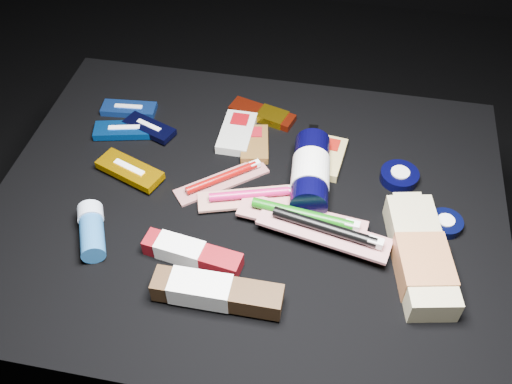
% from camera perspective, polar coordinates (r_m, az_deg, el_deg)
% --- Properties ---
extents(ground, '(3.00, 3.00, 0.00)m').
position_cam_1_polar(ground, '(1.42, -0.68, -11.64)').
color(ground, black).
rests_on(ground, ground).
extents(cloth_table, '(0.98, 0.78, 0.40)m').
position_cam_1_polar(cloth_table, '(1.25, -0.77, -7.00)').
color(cloth_table, black).
rests_on(cloth_table, ground).
extents(luna_bar_0, '(0.12, 0.06, 0.02)m').
position_cam_1_polar(luna_bar_0, '(1.32, -12.59, 8.12)').
color(luna_bar_0, '#163D98').
rests_on(luna_bar_0, cloth_table).
extents(luna_bar_1, '(0.14, 0.08, 0.02)m').
position_cam_1_polar(luna_bar_1, '(1.26, -13.00, 6.06)').
color(luna_bar_1, '#093F93').
rests_on(luna_bar_1, cloth_table).
extents(luna_bar_2, '(0.12, 0.08, 0.02)m').
position_cam_1_polar(luna_bar_2, '(1.25, -10.62, 6.34)').
color(luna_bar_2, black).
rests_on(luna_bar_2, cloth_table).
extents(luna_bar_3, '(0.15, 0.10, 0.02)m').
position_cam_1_polar(luna_bar_3, '(1.16, -12.51, 2.15)').
color(luna_bar_3, '#D59100').
rests_on(luna_bar_3, cloth_table).
extents(clif_bar_0, '(0.07, 0.11, 0.02)m').
position_cam_1_polar(clif_bar_0, '(1.20, -0.14, 4.97)').
color(clif_bar_0, brown).
rests_on(clif_bar_0, cloth_table).
extents(clif_bar_1, '(0.07, 0.12, 0.02)m').
position_cam_1_polar(clif_bar_1, '(1.22, -1.87, 6.11)').
color(clif_bar_1, '#B3B3AB').
rests_on(clif_bar_1, cloth_table).
extents(clif_bar_2, '(0.07, 0.12, 0.02)m').
position_cam_1_polar(clif_bar_2, '(1.18, 7.22, 3.61)').
color(clif_bar_2, tan).
rests_on(clif_bar_2, cloth_table).
extents(power_bar, '(0.15, 0.08, 0.02)m').
position_cam_1_polar(power_bar, '(1.27, 0.95, 7.73)').
color(power_bar, maroon).
rests_on(power_bar, cloth_table).
extents(lotion_bottle, '(0.08, 0.23, 0.07)m').
position_cam_1_polar(lotion_bottle, '(1.11, 5.50, 2.00)').
color(lotion_bottle, black).
rests_on(lotion_bottle, cloth_table).
extents(cream_tin_upper, '(0.08, 0.08, 0.02)m').
position_cam_1_polar(cream_tin_upper, '(1.16, 14.14, 1.55)').
color(cream_tin_upper, black).
rests_on(cream_tin_upper, cloth_table).
extents(cream_tin_lower, '(0.06, 0.06, 0.02)m').
position_cam_1_polar(cream_tin_lower, '(1.11, 18.39, -2.99)').
color(cream_tin_lower, black).
rests_on(cream_tin_lower, cloth_table).
extents(bodywash_bottle, '(0.13, 0.26, 0.05)m').
position_cam_1_polar(bodywash_bottle, '(1.02, 16.11, -6.25)').
color(bodywash_bottle, tan).
rests_on(bodywash_bottle, cloth_table).
extents(deodorant_stick, '(0.09, 0.12, 0.05)m').
position_cam_1_polar(deodorant_stick, '(1.06, -16.11, -3.71)').
color(deodorant_stick, '#205691').
rests_on(deodorant_stick, cloth_table).
extents(toothbrush_pack_0, '(0.18, 0.16, 0.02)m').
position_cam_1_polar(toothbrush_pack_0, '(1.13, -3.32, 1.29)').
color(toothbrush_pack_0, '#A59D99').
rests_on(toothbrush_pack_0, cloth_table).
extents(toothbrush_pack_1, '(0.21, 0.11, 0.02)m').
position_cam_1_polar(toothbrush_pack_1, '(1.09, -0.20, -0.40)').
color(toothbrush_pack_1, silver).
rests_on(toothbrush_pack_1, cloth_table).
extents(toothbrush_pack_2, '(0.24, 0.08, 0.03)m').
position_cam_1_polar(toothbrush_pack_2, '(1.04, 4.80, -2.49)').
color(toothbrush_pack_2, silver).
rests_on(toothbrush_pack_2, cloth_table).
extents(toothbrush_pack_3, '(0.25, 0.10, 0.03)m').
position_cam_1_polar(toothbrush_pack_3, '(1.02, 6.98, -3.80)').
color(toothbrush_pack_3, beige).
rests_on(toothbrush_pack_3, cloth_table).
extents(toothpaste_carton_red, '(0.18, 0.06, 0.03)m').
position_cam_1_polar(toothpaste_carton_red, '(1.01, -6.79, -6.04)').
color(toothpaste_carton_red, maroon).
rests_on(toothpaste_carton_red, cloth_table).
extents(toothpaste_carton_green, '(0.21, 0.05, 0.04)m').
position_cam_1_polar(toothpaste_carton_green, '(0.95, -4.47, -9.88)').
color(toothpaste_carton_green, '#392413').
rests_on(toothpaste_carton_green, cloth_table).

